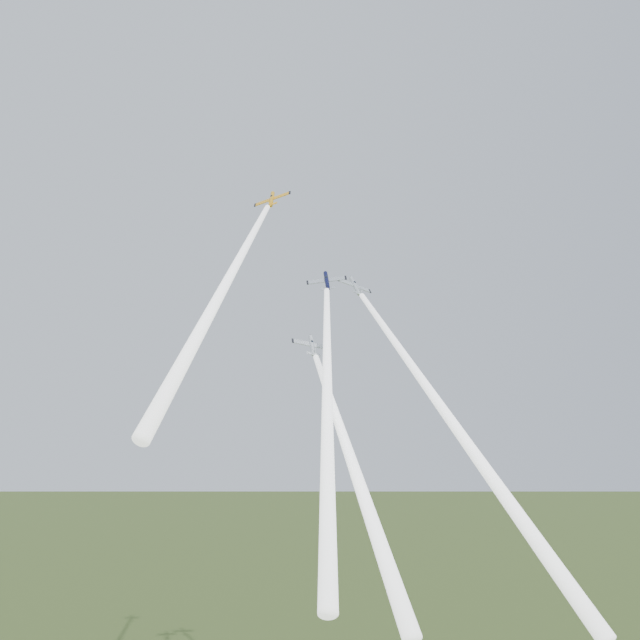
{
  "coord_description": "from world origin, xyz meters",
  "views": [
    {
      "loc": [
        -19.1,
        -139.66,
        73.02
      ],
      "look_at": [
        0.0,
        -6.0,
        92.0
      ],
      "focal_mm": 45.0,
      "sensor_mm": 36.0,
      "label": 1
    }
  ],
  "objects_px": {
    "plane_silver_low": "(312,345)",
    "plane_silver_right": "(355,286)",
    "plane_yellow": "(272,199)",
    "plane_navy": "(327,281)"
  },
  "relations": [
    {
      "from": "plane_yellow",
      "to": "plane_navy",
      "type": "distance_m",
      "value": 18.64
    },
    {
      "from": "plane_silver_low",
      "to": "plane_silver_right",
      "type": "bearing_deg",
      "value": 44.89
    },
    {
      "from": "plane_yellow",
      "to": "plane_navy",
      "type": "bearing_deg",
      "value": 9.08
    },
    {
      "from": "plane_navy",
      "to": "plane_silver_low",
      "type": "relative_size",
      "value": 1.07
    },
    {
      "from": "plane_yellow",
      "to": "plane_silver_low",
      "type": "height_order",
      "value": "plane_yellow"
    },
    {
      "from": "plane_navy",
      "to": "plane_silver_low",
      "type": "bearing_deg",
      "value": -104.72
    },
    {
      "from": "plane_silver_right",
      "to": "plane_silver_low",
      "type": "relative_size",
      "value": 1.1
    },
    {
      "from": "plane_yellow",
      "to": "plane_silver_low",
      "type": "bearing_deg",
      "value": -39.25
    },
    {
      "from": "plane_yellow",
      "to": "plane_silver_low",
      "type": "distance_m",
      "value": 31.23
    },
    {
      "from": "plane_navy",
      "to": "plane_silver_right",
      "type": "height_order",
      "value": "plane_silver_right"
    }
  ]
}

